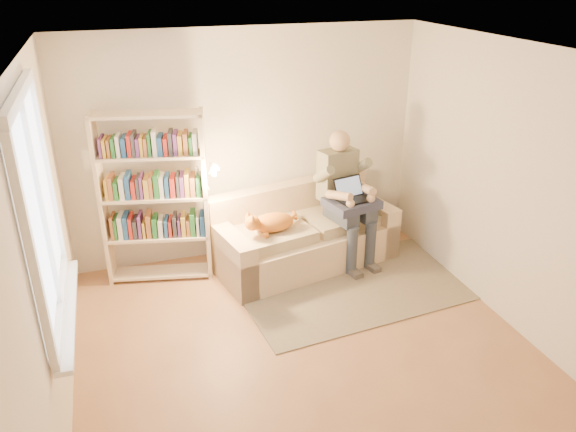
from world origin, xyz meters
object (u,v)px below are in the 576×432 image
object	(u,v)px
sofa	(302,237)
cat	(269,223)
person	(344,191)
laptop	(354,194)
bookshelf	(154,190)

from	to	relation	value
sofa	cat	distance (m)	0.62
sofa	cat	xyz separation A→B (m)	(-0.46, -0.23, 0.35)
person	cat	world-z (taller)	person
sofa	laptop	world-z (taller)	laptop
laptop	person	bearing A→B (deg)	100.52
cat	laptop	distance (m)	1.01
person	laptop	distance (m)	0.14
cat	person	bearing A→B (deg)	-1.48
laptop	bookshelf	size ratio (longest dim) A/B	0.22
person	bookshelf	bearing A→B (deg)	162.08
person	cat	size ratio (longest dim) A/B	2.25
bookshelf	laptop	bearing A→B (deg)	2.71
person	cat	xyz separation A→B (m)	(-0.93, -0.17, -0.18)
laptop	bookshelf	distance (m)	2.15
sofa	bookshelf	world-z (taller)	bookshelf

